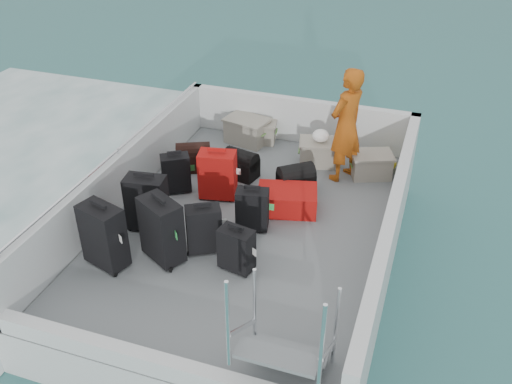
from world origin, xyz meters
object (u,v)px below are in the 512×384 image
at_px(suitcase_6, 236,250).
at_px(suitcase_7, 252,210).
at_px(suitcase_1, 147,203).
at_px(crate_3, 371,166).
at_px(suitcase_0, 104,237).
at_px(crate_0, 247,131).
at_px(crate_1, 259,132).
at_px(suitcase_5, 218,175).
at_px(suitcase_4, 204,230).
at_px(suitcase_2, 176,174).
at_px(passenger, 346,125).
at_px(suitcase_8, 287,200).
at_px(suitcase_3, 162,231).
at_px(crate_2, 319,153).

relative_size(suitcase_6, suitcase_7, 0.96).
xyz_separation_m(suitcase_1, crate_3, (2.37, 2.14, -0.20)).
xyz_separation_m(suitcase_0, crate_0, (0.48, 3.34, -0.20)).
xyz_separation_m(suitcase_1, crate_1, (0.53, 2.66, -0.20)).
distance_m(suitcase_0, suitcase_6, 1.47).
distance_m(suitcase_5, crate_0, 1.64).
relative_size(suitcase_4, crate_1, 1.15).
height_order(suitcase_0, crate_3, suitcase_0).
bearing_deg(suitcase_4, suitcase_6, -52.48).
height_order(suitcase_6, crate_1, suitcase_6).
distance_m(suitcase_2, suitcase_4, 1.38).
height_order(suitcase_2, suitcase_7, suitcase_7).
relative_size(suitcase_0, crate_3, 1.42).
bearing_deg(passenger, suitcase_0, -8.54).
xyz_separation_m(suitcase_4, suitcase_8, (0.67, 1.12, -0.15)).
relative_size(suitcase_2, crate_3, 1.01).
bearing_deg(suitcase_1, crate_0, 74.06).
xyz_separation_m(suitcase_3, suitcase_5, (0.10, 1.41, -0.05)).
distance_m(suitcase_4, crate_0, 2.79).
bearing_deg(suitcase_6, suitcase_1, 174.87).
xyz_separation_m(suitcase_7, crate_2, (0.39, 1.86, -0.11)).
distance_m(suitcase_1, suitcase_4, 0.85).
distance_m(suitcase_3, suitcase_8, 1.77).
bearing_deg(crate_1, suitcase_4, -84.09).
bearing_deg(suitcase_7, crate_0, 99.70).
relative_size(suitcase_6, passenger, 0.33).
bearing_deg(crate_2, suitcase_0, -119.56).
height_order(suitcase_6, suitcase_7, suitcase_7).
distance_m(suitcase_5, crate_1, 1.73).
bearing_deg(suitcase_1, crate_1, 70.89).
xyz_separation_m(suitcase_3, suitcase_7, (0.77, 0.86, -0.11)).
height_order(suitcase_0, crate_2, suitcase_0).
bearing_deg(suitcase_3, passenger, 87.14).
xyz_separation_m(suitcase_5, passenger, (1.46, 1.05, 0.47)).
bearing_deg(crate_1, suitcase_8, -60.75).
height_order(crate_3, passenger, passenger).
bearing_deg(suitcase_1, suitcase_3, -54.90).
height_order(suitcase_7, crate_2, suitcase_7).
height_order(suitcase_3, suitcase_8, suitcase_3).
relative_size(suitcase_6, crate_3, 0.99).
distance_m(suitcase_5, crate_3, 2.20).
bearing_deg(suitcase_4, suitcase_7, 26.74).
height_order(suitcase_4, crate_3, suitcase_4).
xyz_separation_m(crate_0, crate_1, (0.16, 0.09, -0.03)).
relative_size(suitcase_3, suitcase_8, 1.02).
bearing_deg(passenger, suitcase_8, 3.44).
height_order(suitcase_4, crate_2, suitcase_4).
xyz_separation_m(suitcase_0, suitcase_6, (1.41, 0.39, -0.12)).
relative_size(suitcase_0, crate_0, 1.24).
bearing_deg(suitcase_4, suitcase_3, -173.99).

